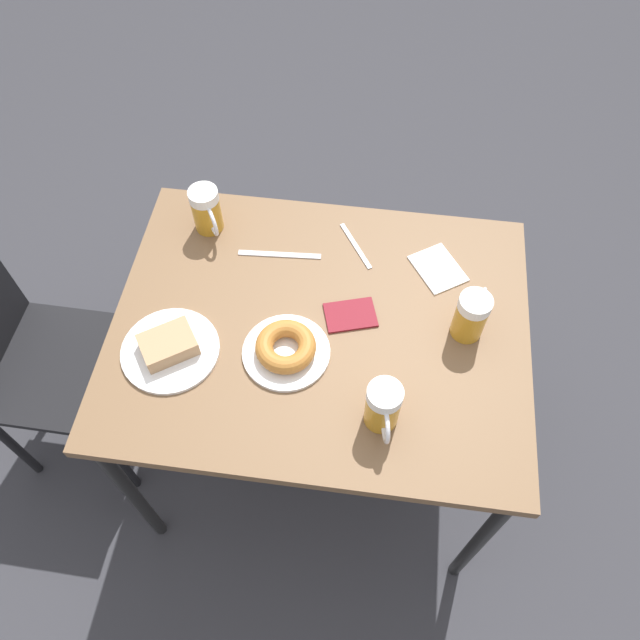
# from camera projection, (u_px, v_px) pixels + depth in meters

# --- Properties ---
(ground_plane) EXTENTS (8.00, 8.00, 0.00)m
(ground_plane) POSITION_uv_depth(u_px,v_px,m) (320.00, 443.00, 2.20)
(ground_plane) COLOR #333338
(table) EXTENTS (0.81, 1.03, 0.78)m
(table) POSITION_uv_depth(u_px,v_px,m) (320.00, 338.00, 1.60)
(table) COLOR brown
(table) RESTS_ON ground_plane
(chair) EXTENTS (0.41, 0.41, 0.95)m
(chair) POSITION_uv_depth(u_px,v_px,m) (11.00, 344.00, 1.76)
(chair) COLOR black
(chair) RESTS_ON ground_plane
(plate_with_cake) EXTENTS (0.24, 0.24, 0.05)m
(plate_with_cake) POSITION_uv_depth(u_px,v_px,m) (169.00, 348.00, 1.49)
(plate_with_cake) COLOR white
(plate_with_cake) RESTS_ON table
(plate_with_donut) EXTENTS (0.21, 0.21, 0.05)m
(plate_with_donut) POSITION_uv_depth(u_px,v_px,m) (286.00, 348.00, 1.48)
(plate_with_donut) COLOR white
(plate_with_donut) RESTS_ON table
(beer_mug_left) EXTENTS (0.12, 0.08, 0.13)m
(beer_mug_left) POSITION_uv_depth(u_px,v_px,m) (383.00, 407.00, 1.35)
(beer_mug_left) COLOR #C68C23
(beer_mug_left) RESTS_ON table
(beer_mug_center) EXTENTS (0.11, 0.09, 0.13)m
(beer_mug_center) POSITION_uv_depth(u_px,v_px,m) (207.00, 210.00, 1.66)
(beer_mug_center) COLOR #C68C23
(beer_mug_center) RESTS_ON table
(beer_mug_right) EXTENTS (0.12, 0.08, 0.13)m
(beer_mug_right) POSITION_uv_depth(u_px,v_px,m) (471.00, 315.00, 1.48)
(beer_mug_right) COLOR #C68C23
(beer_mug_right) RESTS_ON table
(napkin_folded) EXTENTS (0.17, 0.17, 0.00)m
(napkin_folded) POSITION_uv_depth(u_px,v_px,m) (438.00, 269.00, 1.64)
(napkin_folded) COLOR white
(napkin_folded) RESTS_ON table
(fork) EXTENTS (0.15, 0.10, 0.00)m
(fork) POSITION_uv_depth(u_px,v_px,m) (356.00, 246.00, 1.68)
(fork) COLOR silver
(fork) RESTS_ON table
(knife) EXTENTS (0.03, 0.22, 0.00)m
(knife) POSITION_uv_depth(u_px,v_px,m) (280.00, 255.00, 1.66)
(knife) COLOR silver
(knife) RESTS_ON table
(passport_near_edge) EXTENTS (0.12, 0.15, 0.01)m
(passport_near_edge) POSITION_uv_depth(u_px,v_px,m) (350.00, 315.00, 1.56)
(passport_near_edge) COLOR maroon
(passport_near_edge) RESTS_ON table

